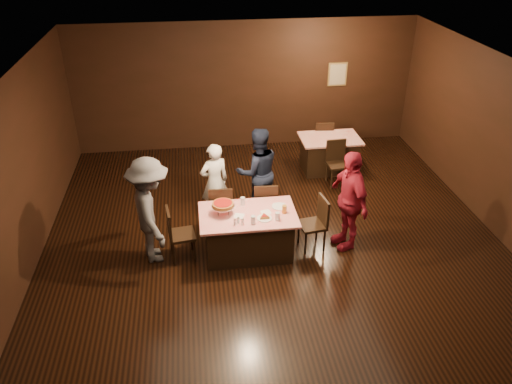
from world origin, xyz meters
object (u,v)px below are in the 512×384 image
chair_back_far (322,139)px  diner_navy_hoodie (258,172)px  diner_white_jacket (215,182)px  plate_empty (279,206)px  diner_grey_knit (151,211)px  chair_far_left (221,207)px  back_table (329,154)px  pizza_stand (223,205)px  glass_front_right (277,216)px  diner_red_shirt (349,200)px  glass_back (243,201)px  chair_end_left (182,234)px  glass_amber (284,209)px  main_table (248,233)px  glass_front_left (253,220)px  chair_far_right (265,204)px  chair_end_right (312,224)px  chair_back_near (338,164)px

chair_back_far → diner_navy_hoodie: (-1.81, -2.16, 0.39)m
diner_white_jacket → plate_empty: (1.02, -1.03, 0.02)m
chair_back_far → diner_grey_knit: size_ratio=0.52×
chair_far_left → back_table: bearing=-138.1°
diner_navy_hoodie → diner_white_jacket: bearing=-2.0°
chair_back_far → pizza_stand: size_ratio=2.50×
diner_grey_knit → glass_front_right: size_ratio=13.11×
diner_red_shirt → glass_back: diner_red_shirt is taller
chair_end_left → glass_amber: (1.70, -0.05, 0.37)m
main_table → diner_red_shirt: 1.78m
diner_white_jacket → glass_front_left: diner_white_jacket is taller
glass_front_right → back_table: bearing=61.2°
diner_navy_hoodie → chair_end_left: bearing=32.3°
chair_back_far → glass_back: size_ratio=6.79×
chair_end_left → pizza_stand: bearing=-93.3°
chair_far_left → diner_white_jacket: (-0.07, 0.43, 0.28)m
diner_grey_knit → glass_back: diner_grey_knit is taller
glass_amber → chair_back_far: bearing=66.0°
glass_front_right → plate_empty: bearing=76.0°
plate_empty → diner_red_shirt: bearing=-7.0°
diner_navy_hoodie → glass_front_left: size_ratio=12.33×
chair_end_left → diner_red_shirt: size_ratio=0.53×
diner_navy_hoodie → diner_grey_knit: bearing=23.2°
chair_far_right → chair_end_right: same height
chair_end_right → pizza_stand: (-1.50, 0.05, 0.48)m
diner_red_shirt → glass_back: size_ratio=12.76×
chair_back_far → diner_grey_knit: (-3.72, -3.38, 0.44)m
chair_back_far → diner_white_jacket: bearing=45.6°
chair_back_far → chair_back_near: bearing=94.9°
diner_grey_knit → glass_front_right: bearing=-112.8°
chair_end_right → glass_front_right: (-0.65, -0.25, 0.37)m
diner_red_shirt → glass_front_left: 1.69m
chair_back_far → diner_red_shirt: size_ratio=0.53×
chair_end_left → chair_back_far: bearing=-50.7°
main_table → glass_front_right: 0.69m
chair_back_near → glass_front_right: chair_back_near is taller
chair_end_right → glass_back: (-1.15, 0.30, 0.37)m
chair_end_right → diner_navy_hoodie: 1.54m
chair_far_right → glass_front_right: (0.05, -1.00, 0.37)m
diner_red_shirt → glass_front_left: size_ratio=12.76×
glass_back → diner_grey_knit: bearing=-171.2°
glass_back → glass_front_left: bearing=-80.5°
back_table → glass_front_left: 3.82m
diner_navy_hoodie → pizza_stand: size_ratio=4.54×
diner_navy_hoodie → glass_back: 1.06m
chair_back_near → plate_empty: (-1.61, -2.00, 0.30)m
glass_amber → back_table: bearing=61.8°
back_table → diner_grey_knit: size_ratio=0.71×
glass_front_left → chair_end_left: bearing=165.4°
diner_red_shirt → glass_back: (-1.76, 0.29, -0.05)m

